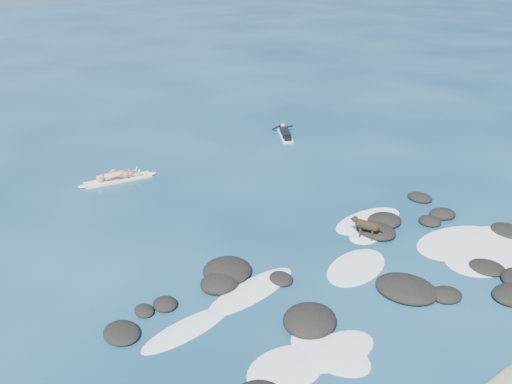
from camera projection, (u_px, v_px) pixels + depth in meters
ground at (333, 260)px, 17.88m from camera, size 160.00×160.00×0.00m
reef_rocks at (367, 278)px, 16.74m from camera, size 14.12×7.51×0.54m
breaking_foam at (405, 268)px, 17.41m from camera, size 13.49×6.60×0.12m
standing_surfer_rig at (117, 164)px, 23.34m from camera, size 3.31×0.88×1.88m
paddling_surfer_rig at (285, 133)px, 28.90m from camera, size 1.69×2.37×0.44m
dog at (366, 225)px, 18.92m from camera, size 0.62×1.14×0.77m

